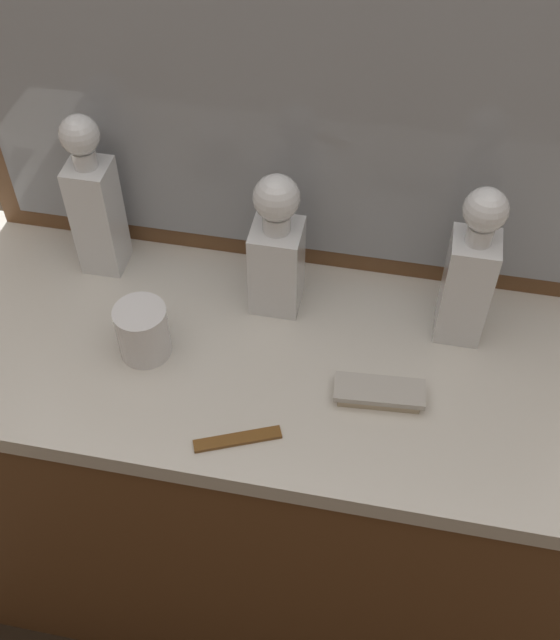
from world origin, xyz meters
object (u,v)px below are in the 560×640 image
Objects in this scene: crystal_decanter_right at (277,256)px; crystal_decanter_front at (468,280)px; silver_brush_right at (379,393)px; tortoiseshell_comb at (238,439)px; crystal_tumbler_right at (143,333)px; crystal_decanter_far_left at (96,209)px.

crystal_decanter_front is (0.30, -0.01, 0.01)m from crystal_decanter_right.
tortoiseshell_comb is (-0.19, -0.12, -0.01)m from silver_brush_right.
crystal_tumbler_right is at bearing 176.54° from silver_brush_right.
crystal_decanter_far_left is at bearing 158.03° from silver_brush_right.
crystal_decanter_far_left is 0.46m from tortoiseshell_comb.
crystal_tumbler_right is 0.73× the size of tortoiseshell_comb.
tortoiseshell_comb is at bearing -137.41° from crystal_decanter_front.
crystal_decanter_right is 0.24m from crystal_tumbler_right.
crystal_tumbler_right reaches higher than tortoiseshell_comb.
tortoiseshell_comb is (0.31, -0.32, -0.12)m from crystal_decanter_far_left.
silver_brush_right is (0.50, -0.20, -0.11)m from crystal_decanter_far_left.
crystal_decanter_front is (0.61, -0.04, -0.01)m from crystal_decanter_far_left.
crystal_decanter_right is 0.30m from crystal_decanter_front.
silver_brush_right is (0.38, -0.02, -0.03)m from crystal_tumbler_right.
crystal_decanter_far_left is at bearing 134.21° from tortoiseshell_comb.
crystal_tumbler_right is 0.66× the size of silver_brush_right.
crystal_decanter_far_left is 0.24m from crystal_tumbler_right.
crystal_decanter_far_left is at bearing 176.18° from crystal_decanter_front.
silver_brush_right is at bearing -21.97° from crystal_decanter_far_left.
crystal_decanter_right is 2.80× the size of crystal_tumbler_right.
crystal_decanter_front reaches higher than tortoiseshell_comb.
crystal_tumbler_right is at bearing 142.80° from tortoiseshell_comb.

